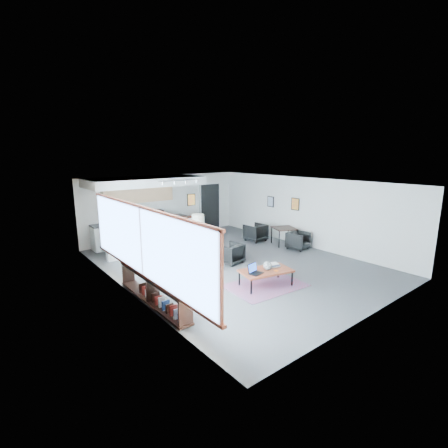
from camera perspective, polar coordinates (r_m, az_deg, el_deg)
room at (r=10.16m, az=1.64°, el=0.02°), size 7.02×9.02×2.62m
window at (r=7.57m, az=-14.25°, el=-3.39°), size 0.10×5.95×1.66m
console at (r=7.88m, az=-12.26°, el=-11.38°), size 0.35×3.00×0.80m
kitchenette at (r=12.61m, az=-13.57°, el=2.43°), size 4.20×1.96×2.60m
doorway at (r=15.02m, az=-2.52°, el=3.11°), size 1.10×0.12×2.15m
track_light at (r=11.42m, az=-7.82°, el=7.49°), size 1.60×0.07×0.15m
wall_art_lower at (r=12.84m, az=12.42°, el=3.44°), size 0.03×0.38×0.48m
wall_art_upper at (r=13.69m, az=8.20°, el=3.92°), size 0.03×0.34×0.44m
kilim_rug at (r=8.88m, az=7.30°, el=-10.67°), size 2.12×1.53×0.01m
coffee_table at (r=8.73m, az=7.37°, el=-8.22°), size 1.49×1.01×0.44m
laptop at (r=8.44m, az=5.34°, el=-8.14°), size 0.39×0.34×0.25m
ceramic_pot at (r=8.69m, az=7.67°, el=-7.29°), size 0.23×0.23×0.23m
book_stack at (r=8.99m, az=8.68°, el=-7.12°), size 0.36×0.31×0.09m
coaster at (r=8.69m, az=9.15°, el=-8.11°), size 0.11×0.11×0.01m
armchair_left at (r=10.01m, az=-7.93°, el=-5.63°), size 0.82×0.77×0.79m
armchair_right at (r=10.46m, az=1.19°, el=-5.00°), size 0.77×0.73×0.70m
floor_lamp at (r=11.15m, az=-4.61°, el=0.78°), size 0.54×0.54×1.43m
dining_table at (r=12.67m, az=10.53°, el=-0.90°), size 1.05×1.05×0.68m
dining_chair_near at (r=12.25m, az=12.92°, el=-2.95°), size 0.69×0.66×0.61m
dining_chair_far at (r=13.13m, az=5.54°, el=-1.59°), size 0.67×0.63×0.65m
microwave at (r=13.31m, az=-11.89°, el=1.86°), size 0.57×0.35×0.37m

